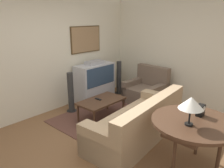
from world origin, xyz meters
TOP-DOWN VIEW (x-y plane):
  - ground_plane at (0.00, 0.00)m, footprint 12.00×12.00m
  - wall_back at (0.01, 2.13)m, footprint 12.00×0.10m
  - wall_right at (2.63, 0.00)m, footprint 0.06×12.00m
  - area_rug at (0.58, 0.90)m, footprint 2.00×1.61m
  - tv at (1.20, 1.78)m, footprint 1.07×0.48m
  - couch at (0.42, -0.19)m, footprint 2.25×1.01m
  - armchair at (2.02, 0.70)m, footprint 0.88×0.98m
  - coffee_table at (0.52, 0.87)m, footprint 1.01×0.59m
  - console_table at (0.22, -1.25)m, footprint 1.17×1.17m
  - table_lamp at (0.04, -1.24)m, footprint 0.32×0.32m
  - mantel_clock at (0.44, -1.24)m, footprint 0.13×0.10m
  - remote at (0.50, 0.95)m, footprint 0.05×0.16m
  - speaker_tower_left at (0.33, 1.69)m, footprint 0.23×0.23m
  - speaker_tower_right at (2.08, 1.69)m, footprint 0.23×0.23m

SIDE VIEW (x-z plane):
  - ground_plane at x=0.00m, z-range 0.00..0.00m
  - area_rug at x=0.58m, z-range 0.00..0.01m
  - couch at x=0.42m, z-range -0.11..0.70m
  - armchair at x=2.02m, z-range -0.17..0.76m
  - coffee_table at x=0.52m, z-range 0.18..0.62m
  - speaker_tower_left at x=0.33m, z-range -0.03..0.93m
  - speaker_tower_right at x=2.08m, z-range -0.03..0.93m
  - remote at x=0.50m, z-range 0.44..0.46m
  - tv at x=1.20m, z-range -0.03..1.06m
  - console_table at x=0.22m, z-range 0.32..1.10m
  - mantel_clock at x=0.44m, z-range 0.78..0.95m
  - table_lamp at x=0.04m, z-range 0.89..1.29m
  - wall_right at x=2.63m, z-range 0.00..2.70m
  - wall_back at x=0.01m, z-range 0.00..2.70m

